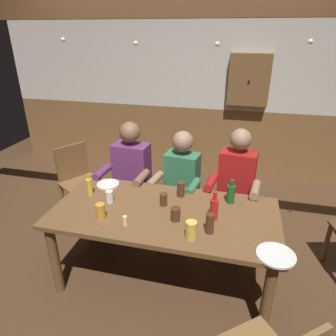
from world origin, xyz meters
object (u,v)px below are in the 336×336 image
object	(u,v)px
pint_glass_0	(210,223)
pint_glass_3	(110,197)
person_0	(129,174)
pint_glass_1	(101,211)
person_1	(179,182)
table_candle	(125,221)
dining_table	(164,220)
person_2	(235,186)
pint_glass_6	(176,214)
pint_glass_5	(181,189)
pint_glass_2	(164,199)
chair_empty_far_end	(79,179)
pint_glass_4	(191,230)
bottle_0	(214,208)
wall_dart_cabinet	(249,80)
plate_1	(276,255)
plate_0	(108,184)
bottle_1	(231,193)
bottle_2	(90,186)

from	to	relation	value
pint_glass_0	pint_glass_3	xyz separation A→B (m)	(-0.90, 0.22, -0.02)
person_0	pint_glass_1	size ratio (longest dim) A/B	9.63
person_1	table_candle	size ratio (longest dim) A/B	14.84
dining_table	person_2	world-z (taller)	person_2
pint_glass_1	pint_glass_6	distance (m)	0.60
table_candle	pint_glass_5	distance (m)	0.64
pint_glass_3	pint_glass_2	bearing A→B (deg)	8.03
person_0	chair_empty_far_end	size ratio (longest dim) A/B	1.41
chair_empty_far_end	pint_glass_4	world-z (taller)	chair_empty_far_end
pint_glass_4	bottle_0	bearing A→B (deg)	65.51
wall_dart_cabinet	person_1	bearing A→B (deg)	-109.78
chair_empty_far_end	plate_1	xyz separation A→B (m)	(2.13, -1.14, 0.25)
chair_empty_far_end	wall_dart_cabinet	xyz separation A→B (m)	(1.86, 1.58, 0.99)
pint_glass_5	dining_table	bearing A→B (deg)	-106.60
pint_glass_6	table_candle	bearing A→B (deg)	-155.80
table_candle	pint_glass_1	xyz separation A→B (m)	(-0.23, 0.04, 0.02)
plate_0	pint_glass_0	bearing A→B (deg)	-26.17
dining_table	plate_1	bearing A→B (deg)	-22.07
person_2	pint_glass_5	distance (m)	0.62
person_1	bottle_1	distance (m)	0.68
bottle_0	person_2	bearing A→B (deg)	78.18
person_0	pint_glass_3	bearing A→B (deg)	100.14
chair_empty_far_end	bottle_1	bearing A→B (deg)	106.09
pint_glass_1	bottle_1	bearing A→B (deg)	26.67
plate_0	pint_glass_5	distance (m)	0.74
pint_glass_4	pint_glass_5	size ratio (longest dim) A/B	1.02
table_candle	pint_glass_0	xyz separation A→B (m)	(0.64, 0.07, 0.04)
bottle_2	dining_table	bearing A→B (deg)	-8.74
dining_table	pint_glass_4	bearing A→B (deg)	-47.21
bottle_2	pint_glass_2	size ratio (longest dim) A/B	1.82
bottle_2	bottle_0	bearing A→B (deg)	-6.22
plate_1	pint_glass_6	bearing A→B (deg)	161.53
dining_table	pint_glass_1	world-z (taller)	pint_glass_1
plate_0	pint_glass_2	bearing A→B (deg)	-19.97
pint_glass_0	pint_glass_5	size ratio (longest dim) A/B	1.14
pint_glass_5	wall_dart_cabinet	size ratio (longest dim) A/B	0.20
plate_1	pint_glass_3	xyz separation A→B (m)	(-1.37, 0.38, 0.05)
person_2	bottle_0	xyz separation A→B (m)	(-0.14, -0.69, 0.14)
person_2	pint_glass_4	world-z (taller)	person_2
person_1	pint_glass_3	bearing A→B (deg)	61.04
person_1	wall_dart_cabinet	size ratio (longest dim) A/B	1.70
person_2	pint_glass_0	world-z (taller)	person_2
bottle_0	pint_glass_6	xyz separation A→B (m)	(-0.29, -0.09, -0.04)
chair_empty_far_end	bottle_2	size ratio (longest dim) A/B	4.29
bottle_0	dining_table	bearing A→B (deg)	178.34
pint_glass_0	pint_glass_1	distance (m)	0.87
pint_glass_2	pint_glass_6	world-z (taller)	pint_glass_2
person_0	pint_glass_6	xyz separation A→B (m)	(0.69, -0.78, 0.09)
table_candle	bottle_2	size ratio (longest dim) A/B	0.39
person_1	pint_glass_6	bearing A→B (deg)	107.99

